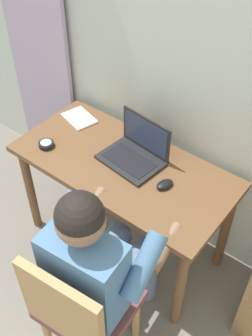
# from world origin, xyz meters

# --- Properties ---
(wall_back) EXTENTS (4.80, 0.05, 2.50)m
(wall_back) POSITION_xyz_m (0.00, 2.20, 1.25)
(wall_back) COLOR silver
(wall_back) RESTS_ON ground_plane
(curtain_panel) EXTENTS (0.55, 0.03, 2.28)m
(curtain_panel) POSITION_xyz_m (-1.20, 2.13, 1.14)
(curtain_panel) COLOR #B29EBC
(curtain_panel) RESTS_ON ground_plane
(desk) EXTENTS (1.27, 0.61, 0.72)m
(desk) POSITION_xyz_m (-0.24, 1.82, 0.62)
(desk) COLOR brown
(desk) RESTS_ON ground_plane
(chair) EXTENTS (0.46, 0.44, 0.87)m
(chair) POSITION_xyz_m (0.07, 1.12, 0.49)
(chair) COLOR brown
(chair) RESTS_ON ground_plane
(person_seated) EXTENTS (0.57, 0.61, 1.19)m
(person_seated) POSITION_xyz_m (0.05, 1.30, 0.67)
(person_seated) COLOR #6B84AD
(person_seated) RESTS_ON ground_plane
(laptop) EXTENTS (0.37, 0.29, 0.24)m
(laptop) POSITION_xyz_m (-0.21, 1.90, 0.77)
(laptop) COLOR #232326
(laptop) RESTS_ON desk
(computer_mouse) EXTENTS (0.09, 0.11, 0.03)m
(computer_mouse) POSITION_xyz_m (0.04, 1.82, 0.74)
(computer_mouse) COLOR black
(computer_mouse) RESTS_ON desk
(desk_clock) EXTENTS (0.09, 0.09, 0.03)m
(desk_clock) POSITION_xyz_m (-0.68, 1.67, 0.74)
(desk_clock) COLOR black
(desk_clock) RESTS_ON desk
(notebook_pad) EXTENTS (0.24, 0.20, 0.01)m
(notebook_pad) POSITION_xyz_m (-0.71, 1.98, 0.73)
(notebook_pad) COLOR silver
(notebook_pad) RESTS_ON desk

